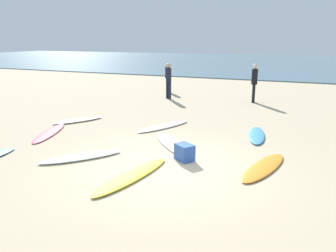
{
  "coord_description": "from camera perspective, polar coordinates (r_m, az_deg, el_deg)",
  "views": [
    {
      "loc": [
        2.99,
        -6.79,
        3.01
      ],
      "look_at": [
        -1.08,
        2.66,
        0.3
      ],
      "focal_mm": 35.58,
      "sensor_mm": 36.0,
      "label": 1
    }
  ],
  "objects": [
    {
      "name": "surfboard_6",
      "position": [
        11.64,
        -0.74,
        -0.05
      ],
      "size": [
        1.39,
        2.34,
        0.07
      ],
      "primitive_type": "ellipsoid",
      "rotation": [
        0.0,
        0.0,
        -0.41
      ],
      "color": "silver",
      "rests_on": "ground_plane"
    },
    {
      "name": "surfboard_1",
      "position": [
        8.33,
        16.09,
        -6.77
      ],
      "size": [
        1.06,
        2.34,
        0.07
      ],
      "primitive_type": "ellipsoid",
      "rotation": [
        0.0,
        0.0,
        -0.23
      ],
      "color": "orange",
      "rests_on": "ground_plane"
    },
    {
      "name": "surfboard_4",
      "position": [
        8.94,
        -14.64,
        -5.13
      ],
      "size": [
        1.75,
        1.95,
        0.08
      ],
      "primitive_type": "ellipsoid",
      "rotation": [
        0.0,
        0.0,
        -0.7
      ],
      "color": "white",
      "rests_on": "ground_plane"
    },
    {
      "name": "ground_plane",
      "position": [
        8.0,
        -0.45,
        -7.32
      ],
      "size": [
        120.0,
        120.0,
        0.0
      ],
      "primitive_type": "plane",
      "color": "#C6B28E"
    },
    {
      "name": "surfboard_3",
      "position": [
        7.57,
        -6.09,
        -8.44
      ],
      "size": [
        0.88,
        2.61,
        0.07
      ],
      "primitive_type": "ellipsoid",
      "rotation": [
        0.0,
        0.0,
        2.99
      ],
      "color": "yellow",
      "rests_on": "ground_plane"
    },
    {
      "name": "surfboard_8",
      "position": [
        10.92,
        14.92,
        -1.51
      ],
      "size": [
        0.81,
        2.1,
        0.09
      ],
      "primitive_type": "ellipsoid",
      "rotation": [
        0.0,
        0.0,
        0.16
      ],
      "color": "#4395E4",
      "rests_on": "ground_plane"
    },
    {
      "name": "beachgoer_mid",
      "position": [
        16.61,
        14.57,
        7.47
      ],
      "size": [
        0.32,
        0.34,
        1.84
      ],
      "rotation": [
        0.0,
        0.0,
        1.73
      ],
      "color": "black",
      "rests_on": "ground_plane"
    },
    {
      "name": "beach_cooler",
      "position": [
        8.48,
        2.84,
        -4.52
      ],
      "size": [
        0.58,
        0.55,
        0.42
      ],
      "primitive_type": "cube",
      "rotation": [
        0.0,
        0.0,
        2.55
      ],
      "color": "#2D56B2",
      "rests_on": "ground_plane"
    },
    {
      "name": "beachgoer_near",
      "position": [
        19.49,
        -0.07,
        8.56
      ],
      "size": [
        0.39,
        0.39,
        1.64
      ],
      "rotation": [
        0.0,
        0.0,
        5.27
      ],
      "color": "#191E33",
      "rests_on": "ground_plane"
    },
    {
      "name": "surfboard_7",
      "position": [
        9.72,
        0.85,
        -3.06
      ],
      "size": [
        2.08,
        2.24,
        0.07
      ],
      "primitive_type": "ellipsoid",
      "rotation": [
        0.0,
        0.0,
        3.87
      ],
      "color": "silver",
      "rests_on": "ground_plane"
    },
    {
      "name": "surfboard_5",
      "position": [
        12.92,
        -15.15,
        0.97
      ],
      "size": [
        1.42,
        1.92,
        0.09
      ],
      "primitive_type": "ellipsoid",
      "rotation": [
        0.0,
        0.0,
        2.61
      ],
      "color": "#EFE6CE",
      "rests_on": "ground_plane"
    },
    {
      "name": "surfboard_2",
      "position": [
        11.52,
        -19.65,
        -1.1
      ],
      "size": [
        1.27,
        2.39,
        0.06
      ],
      "primitive_type": "ellipsoid",
      "rotation": [
        0.0,
        0.0,
        0.35
      ],
      "color": "#E44A5F",
      "rests_on": "ground_plane"
    },
    {
      "name": "ocean_water",
      "position": [
        45.27,
        19.76,
        10.14
      ],
      "size": [
        120.0,
        40.0,
        0.08
      ],
      "primitive_type": "cube",
      "color": "slate",
      "rests_on": "ground_plane"
    },
    {
      "name": "beachgoer_far",
      "position": [
        17.13,
        0.1,
        8.08
      ],
      "size": [
        0.38,
        0.38,
        1.81
      ],
      "rotation": [
        0.0,
        0.0,
        2.66
      ],
      "color": "#191E33",
      "rests_on": "ground_plane"
    }
  ]
}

